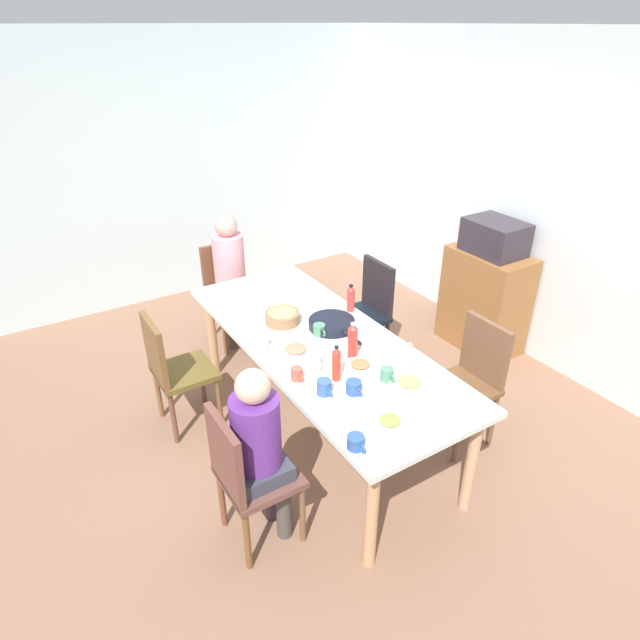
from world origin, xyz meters
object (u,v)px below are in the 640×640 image
at_px(cup_1, 324,387).
at_px(cup_2, 354,387).
at_px(plate_1, 409,384).
at_px(cup_0, 387,374).
at_px(microwave, 495,237).
at_px(bottle_0, 336,364).
at_px(chair_1, 471,376).
at_px(cup_6, 263,342).
at_px(cup_5, 356,442).
at_px(plate_2, 295,350).
at_px(dining_table, 320,349).
at_px(bottle_1, 351,299).
at_px(chair_2, 172,367).
at_px(bowl_0, 282,316).
at_px(person_3, 259,444).
at_px(bottle_2, 409,359).
at_px(cup_3, 319,330).
at_px(chair_3, 245,473).
at_px(chair_0, 367,307).
at_px(plate_3, 360,366).
at_px(side_cabinet, 484,300).
at_px(cup_7, 314,361).
at_px(plate_0, 390,422).
at_px(cup_4, 297,374).
at_px(bottle_3, 353,341).
at_px(person_4, 230,271).
at_px(serving_pan, 332,324).

xyz_separation_m(cup_1, cup_2, (0.08, 0.15, -0.01)).
height_order(plate_1, cup_0, cup_0).
bearing_deg(microwave, bottle_0, -71.72).
height_order(chair_1, cup_6, chair_1).
bearing_deg(cup_5, plate_2, 168.60).
distance_m(dining_table, bottle_1, 0.50).
bearing_deg(chair_2, bowl_0, 71.44).
height_order(person_3, bottle_2, person_3).
bearing_deg(cup_3, bottle_2, 17.85).
bearing_deg(dining_table, chair_2, -125.08).
distance_m(chair_3, cup_0, 0.98).
bearing_deg(bottle_2, bottle_1, 168.87).
height_order(cup_2, microwave, microwave).
height_order(chair_0, plate_3, chair_0).
bearing_deg(chair_1, side_cabinet, 128.82).
height_order(cup_3, cup_7, cup_7).
bearing_deg(bottle_1, chair_1, 27.83).
distance_m(dining_table, microwave, 1.92).
relative_size(plate_0, cup_5, 1.69).
relative_size(cup_4, bottle_3, 0.44).
distance_m(person_4, plate_2, 1.53).
bearing_deg(cup_4, chair_1, 76.95).
distance_m(chair_3, bottle_2, 1.14).
height_order(plate_1, cup_3, cup_3).
bearing_deg(bottle_3, side_cabinet, 106.07).
relative_size(dining_table, cup_5, 19.12).
xyz_separation_m(dining_table, bowl_0, (-0.34, -0.10, 0.12)).
xyz_separation_m(bottle_1, microwave, (-0.01, 1.47, 0.18)).
bearing_deg(chair_2, bottle_2, 42.23).
xyz_separation_m(chair_3, bottle_1, (-0.82, 1.25, 0.35)).
distance_m(cup_3, side_cabinet, 1.89).
bearing_deg(bottle_1, chair_0, 129.56).
distance_m(serving_pan, cup_3, 0.13).
relative_size(plate_0, microwave, 0.44).
bearing_deg(bowl_0, plate_3, 9.70).
relative_size(bowl_0, cup_4, 2.31).
relative_size(person_4, cup_5, 9.79).
bearing_deg(bottle_0, bottle_2, 67.11).
bearing_deg(bowl_0, cup_3, 23.99).
relative_size(plate_1, cup_3, 2.07).
height_order(dining_table, cup_4, cup_4).
relative_size(chair_0, plate_2, 3.50).
xyz_separation_m(plate_1, side_cabinet, (-0.95, 1.71, -0.33)).
xyz_separation_m(person_3, bottle_3, (-0.31, 0.81, 0.21)).
relative_size(dining_table, person_3, 2.08).
relative_size(serving_pan, bottle_0, 2.17).
xyz_separation_m(serving_pan, cup_0, (0.69, -0.07, 0.01)).
bearing_deg(cup_7, cup_3, 143.24).
height_order(plate_1, bottle_3, bottle_3).
distance_m(chair_3, plate_1, 1.05).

